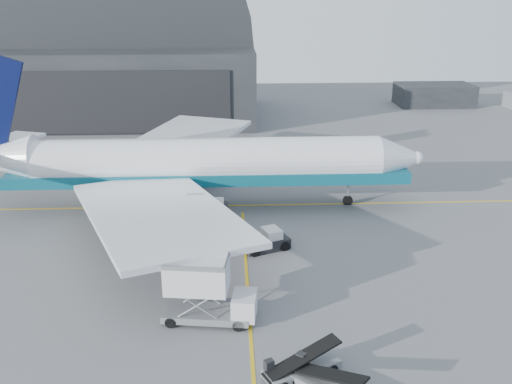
{
  "coord_description": "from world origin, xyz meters",
  "views": [
    {
      "loc": [
        -1.13,
        -35.12,
        21.26
      ],
      "look_at": [
        1.05,
        11.53,
        4.5
      ],
      "focal_mm": 40.0,
      "sensor_mm": 36.0,
      "label": 1
    }
  ],
  "objects_px": {
    "catering_truck": "(206,292)",
    "belt_loader_a": "(301,367)",
    "airliner": "(189,164)",
    "pushback_tug": "(267,241)",
    "belt_loader_b": "(323,382)"
  },
  "relations": [
    {
      "from": "airliner",
      "to": "catering_truck",
      "type": "distance_m",
      "value": 21.64
    },
    {
      "from": "airliner",
      "to": "pushback_tug",
      "type": "height_order",
      "value": "airliner"
    },
    {
      "from": "airliner",
      "to": "catering_truck",
      "type": "xyz_separation_m",
      "value": [
        2.32,
        -21.37,
        -2.5
      ]
    },
    {
      "from": "pushback_tug",
      "to": "belt_loader_a",
      "type": "height_order",
      "value": "belt_loader_a"
    },
    {
      "from": "belt_loader_b",
      "to": "airliner",
      "type": "bearing_deg",
      "value": 148.98
    },
    {
      "from": "catering_truck",
      "to": "belt_loader_a",
      "type": "xyz_separation_m",
      "value": [
        5.69,
        -6.1,
        -1.61
      ]
    },
    {
      "from": "pushback_tug",
      "to": "belt_loader_a",
      "type": "bearing_deg",
      "value": -108.52
    },
    {
      "from": "catering_truck",
      "to": "pushback_tug",
      "type": "distance_m",
      "value": 12.22
    },
    {
      "from": "airliner",
      "to": "pushback_tug",
      "type": "distance_m",
      "value": 13.09
    },
    {
      "from": "airliner",
      "to": "pushback_tug",
      "type": "xyz_separation_m",
      "value": [
        7.12,
        -10.24,
        -4.0
      ]
    },
    {
      "from": "belt_loader_b",
      "to": "catering_truck",
      "type": "bearing_deg",
      "value": 173.44
    },
    {
      "from": "airliner",
      "to": "catering_truck",
      "type": "height_order",
      "value": "airliner"
    },
    {
      "from": "catering_truck",
      "to": "belt_loader_b",
      "type": "distance_m",
      "value": 10.24
    },
    {
      "from": "catering_truck",
      "to": "belt_loader_b",
      "type": "relative_size",
      "value": 1.41
    },
    {
      "from": "belt_loader_a",
      "to": "belt_loader_b",
      "type": "xyz_separation_m",
      "value": [
        1.06,
        -1.43,
        0.02
      ]
    }
  ]
}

